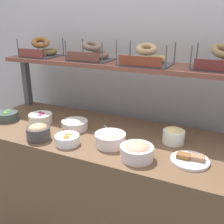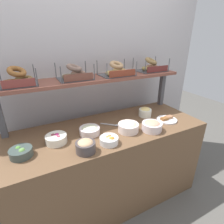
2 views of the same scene
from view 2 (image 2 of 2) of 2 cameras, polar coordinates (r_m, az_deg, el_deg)
ground_plane at (r=2.18m, az=-0.88°, el=-25.30°), size 8.00×8.00×0.00m
back_wall at (r=2.00m, az=-8.23°, el=10.49°), size 3.02×0.06×2.40m
deli_counter at (r=1.88m, az=-0.96°, el=-16.74°), size 1.82×0.70×0.85m
shelf_riser_left at (r=1.69m, az=-32.75°, el=-0.95°), size 0.05×0.05×0.40m
shelf_riser_right at (r=2.23m, az=15.86°, el=7.24°), size 0.05×0.05×0.40m
upper_shelf at (r=1.73m, az=-5.19°, el=10.82°), size 1.78×0.32×0.03m
bowl_scallion_spread at (r=1.58m, az=5.36°, el=-4.74°), size 0.19×0.19×0.09m
bowl_veggie_mix at (r=1.43m, az=-27.47°, el=-11.55°), size 0.16×0.16×0.07m
bowl_lox_spread at (r=1.63m, az=12.86°, el=-4.37°), size 0.18×0.18×0.09m
bowl_beet_salad at (r=1.49m, az=-17.68°, el=-8.28°), size 0.17×0.17×0.08m
bowl_hummus at (r=1.32m, az=-8.60°, el=-10.85°), size 0.15×0.15×0.10m
bowl_egg_salad at (r=1.90m, az=10.73°, el=0.08°), size 0.13×0.13×0.10m
bowl_fruit_salad at (r=1.41m, az=-0.92°, el=-9.09°), size 0.15×0.15×0.07m
bowl_potato_salad at (r=1.55m, az=-7.30°, el=-5.83°), size 0.18×0.18×0.07m
serving_plate_white at (r=1.87m, az=17.41°, el=-2.30°), size 0.20×0.20×0.04m
serving_spoon_near_plate at (r=1.69m, az=0.17°, el=-4.18°), size 0.14×0.13×0.01m
bagel_basket_cinnamon_raisin at (r=1.59m, az=-28.23°, el=9.39°), size 0.28×0.25×0.15m
bagel_basket_poppy at (r=1.65m, az=-12.07°, el=11.99°), size 0.30×0.24×0.14m
bagel_basket_sesame at (r=1.78m, az=1.45°, el=13.27°), size 0.33×0.26×0.14m
bagel_basket_everything at (r=2.06m, az=12.46°, el=14.20°), size 0.33×0.26×0.15m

